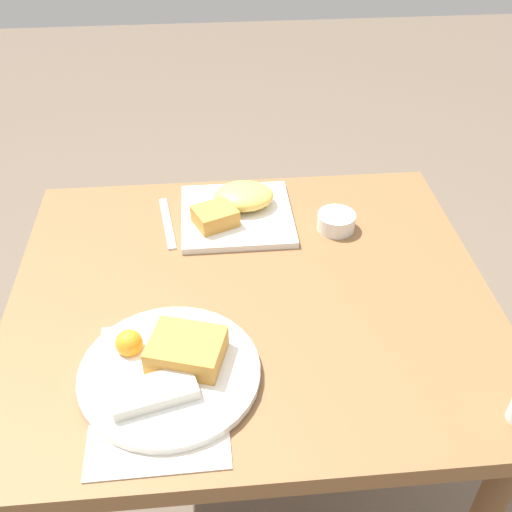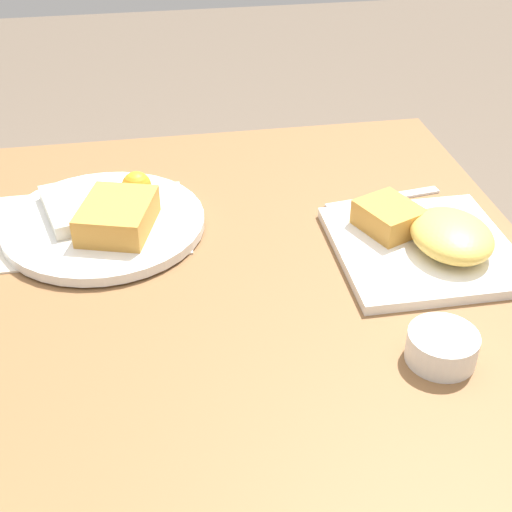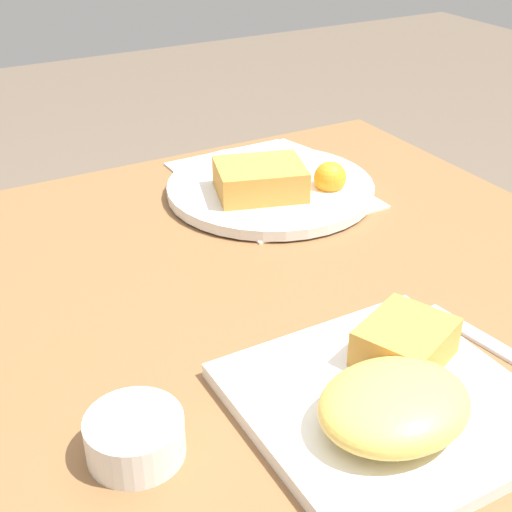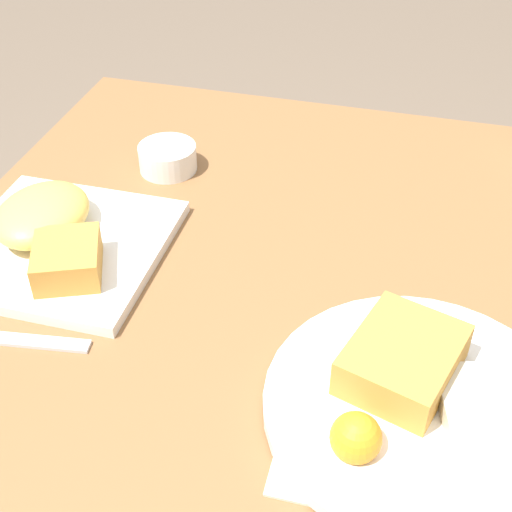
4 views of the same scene
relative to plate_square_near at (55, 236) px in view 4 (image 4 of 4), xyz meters
name	(u,v)px [view 4 (image 4 of 4)]	position (x,y,z in m)	size (l,w,h in m)	color
dining_table	(257,347)	(-0.01, 0.24, -0.13)	(0.87, 0.77, 0.77)	brown
menu_card	(447,433)	(0.15, 0.45, -0.02)	(0.20, 0.29, 0.00)	beige
plate_square_near	(55,236)	(0.00, 0.00, 0.00)	(0.23, 0.23, 0.06)	white
plate_oval_far	(417,399)	(0.13, 0.42, 0.00)	(0.28, 0.28, 0.05)	white
sauce_ramekin	(168,157)	(-0.20, 0.06, 0.00)	(0.08, 0.08, 0.04)	white
butter_knife	(2,339)	(0.15, 0.01, -0.02)	(0.04, 0.18, 0.00)	silver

